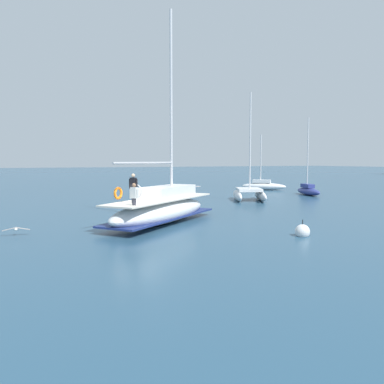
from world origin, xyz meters
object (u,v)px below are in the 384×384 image
main_sailboat (162,208)px  moored_cutter_left (249,193)px  moored_sloop_near (263,185)px  seagull (16,229)px  moored_catamaran (308,190)px  mooring_buoy (302,232)px

main_sailboat → moored_cutter_left: (-8.88, 12.08, -0.22)m
moored_sloop_near → main_sailboat: bearing=-47.8°
moored_sloop_near → seagull: (19.75, -29.13, -0.24)m
seagull → moored_catamaran: bearing=111.6°
moored_cutter_left → moored_catamaran: bearing=102.8°
seagull → moored_sloop_near: bearing=124.1°
seagull → moored_cutter_left: bearing=115.2°
moored_catamaran → seagull: 31.28m
main_sailboat → seagull: 8.04m
moored_cutter_left → mooring_buoy: moored_cutter_left is taller
moored_catamaran → mooring_buoy: bearing=-42.6°
moored_sloop_near → seagull: moored_sloop_near is taller
moored_cutter_left → mooring_buoy: (15.64, -7.27, -0.46)m
moored_cutter_left → seagull: (9.47, -20.08, -0.35)m
moored_cutter_left → seagull: bearing=-64.8°
main_sailboat → seagull: bearing=-85.8°
main_sailboat → moored_catamaran: (-10.92, 21.08, -0.35)m
moored_sloop_near → seagull: 35.19m
moored_sloop_near → moored_cutter_left: bearing=-41.3°
moored_sloop_near → mooring_buoy: bearing=-32.2°
moored_catamaran → moored_sloop_near: bearing=179.7°
mooring_buoy → moored_sloop_near: bearing=147.8°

